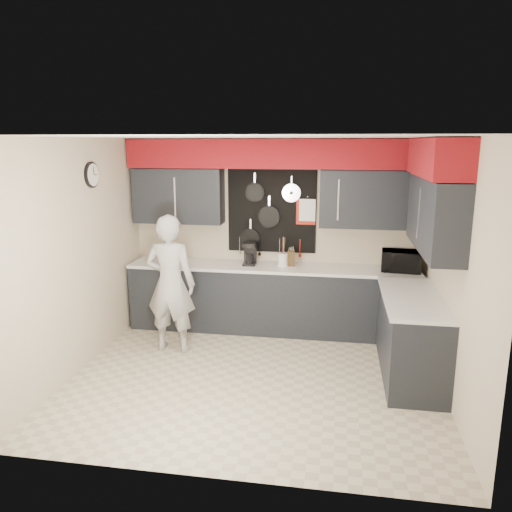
% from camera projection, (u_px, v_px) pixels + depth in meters
% --- Properties ---
extents(ground, '(4.00, 4.00, 0.00)m').
position_uv_depth(ground, '(255.00, 377.00, 5.55)').
color(ground, '#C0B795').
rests_on(ground, ground).
extents(back_wall_assembly, '(4.00, 0.36, 2.60)m').
position_uv_depth(back_wall_assembly, '(275.00, 184.00, 6.64)').
color(back_wall_assembly, beige).
rests_on(back_wall_assembly, ground).
extents(right_wall_assembly, '(0.36, 3.50, 2.60)m').
position_uv_depth(right_wall_assembly, '(438.00, 203.00, 5.08)').
color(right_wall_assembly, beige).
rests_on(right_wall_assembly, ground).
extents(left_wall_assembly, '(0.05, 3.50, 2.60)m').
position_uv_depth(left_wall_assembly, '(80.00, 253.00, 5.59)').
color(left_wall_assembly, beige).
rests_on(left_wall_assembly, ground).
extents(base_cabinets, '(3.95, 2.20, 0.92)m').
position_uv_depth(base_cabinets, '(306.00, 307.00, 6.46)').
color(base_cabinets, black).
rests_on(base_cabinets, ground).
extents(microwave, '(0.52, 0.37, 0.27)m').
position_uv_depth(microwave, '(401.00, 261.00, 6.42)').
color(microwave, black).
rests_on(microwave, base_cabinets).
extents(knife_block, '(0.10, 0.10, 0.21)m').
position_uv_depth(knife_block, '(291.00, 258.00, 6.70)').
color(knife_block, '#3B2712').
rests_on(knife_block, base_cabinets).
extents(utensil_crock, '(0.14, 0.14, 0.18)m').
position_uv_depth(utensil_crock, '(283.00, 260.00, 6.69)').
color(utensil_crock, white).
rests_on(utensil_crock, base_cabinets).
extents(coffee_maker, '(0.18, 0.21, 0.31)m').
position_uv_depth(coffee_maker, '(250.00, 253.00, 6.77)').
color(coffee_maker, black).
rests_on(coffee_maker, base_cabinets).
extents(person, '(0.65, 0.44, 1.72)m').
position_uv_depth(person, '(170.00, 284.00, 6.10)').
color(person, '#B4B4B1').
rests_on(person, ground).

